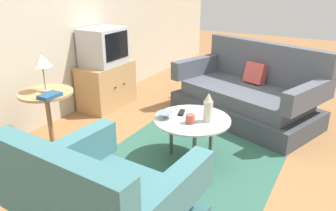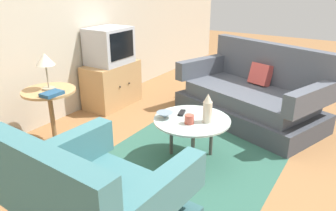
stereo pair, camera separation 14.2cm
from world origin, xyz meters
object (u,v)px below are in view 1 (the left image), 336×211
object	(u,v)px
television	(104,46)
tv_stand	(107,85)
side_table	(48,107)
mug	(190,119)
table_lamp	(42,63)
coffee_table	(192,122)
book	(50,96)
couch	(248,95)
bowl	(165,115)
vase	(208,108)
tv_remote_dark	(182,113)

from	to	relation	value
television	tv_stand	bearing A→B (deg)	-90.00
side_table	mug	size ratio (longest dim) A/B	4.67
tv_stand	table_lamp	xyz separation A→B (m)	(-1.24, -0.24, 0.62)
coffee_table	book	world-z (taller)	book
couch	table_lamp	distance (m)	2.50
couch	book	size ratio (longest dim) A/B	9.57
bowl	vase	bearing A→B (deg)	-70.97
side_table	tv_stand	bearing A→B (deg)	11.27
coffee_table	mug	xyz separation A→B (m)	(-0.10, -0.03, 0.08)
couch	bowl	xyz separation A→B (m)	(-1.44, 0.40, 0.18)
vase	couch	bearing A→B (deg)	-0.61
television	table_lamp	bearing A→B (deg)	-168.73
tv_stand	bowl	bearing A→B (deg)	-121.28
tv_stand	tv_remote_dark	bearing A→B (deg)	-114.57
tv_remote_dark	vase	bearing A→B (deg)	-115.23
vase	book	bearing A→B (deg)	113.10
table_lamp	mug	bearing A→B (deg)	-75.78
tv_stand	book	distance (m)	1.46
television	mug	xyz separation A→B (m)	(-0.87, -1.73, -0.36)
table_lamp	mug	xyz separation A→B (m)	(0.37, -1.48, -0.43)
mug	bowl	bearing A→B (deg)	93.01
coffee_table	vase	bearing A→B (deg)	-83.07
television	table_lamp	xyz separation A→B (m)	(-1.24, -0.25, 0.07)
tv_stand	tv_remote_dark	world-z (taller)	tv_stand
coffee_table	side_table	size ratio (longest dim) A/B	1.19
mug	coffee_table	bearing A→B (deg)	14.20
television	tv_remote_dark	size ratio (longest dim) A/B	3.84
television	table_lamp	distance (m)	1.27
tv_stand	television	world-z (taller)	television
table_lamp	bowl	size ratio (longest dim) A/B	2.34
tv_stand	table_lamp	world-z (taller)	table_lamp
bowl	book	world-z (taller)	book
coffee_table	book	size ratio (longest dim) A/B	3.56
vase	tv_remote_dark	bearing A→B (deg)	81.58
vase	bowl	xyz separation A→B (m)	(-0.13, 0.39, -0.11)
tv_stand	book	bearing A→B (deg)	-162.67
couch	television	distance (m)	2.02
side_table	television	size ratio (longest dim) A/B	1.09
vase	tv_remote_dark	distance (m)	0.33
book	tv_stand	bearing A→B (deg)	17.97
coffee_table	side_table	bearing A→B (deg)	108.86
couch	vase	size ratio (longest dim) A/B	7.04
coffee_table	mug	distance (m)	0.13
tv_stand	couch	bearing A→B (deg)	-73.29
tv_stand	television	distance (m)	0.55
tv_remote_dark	side_table	bearing A→B (deg)	96.49
tv_remote_dark	bowl	bearing A→B (deg)	137.44
bowl	side_table	bearing A→B (deg)	107.37
mug	bowl	distance (m)	0.26
couch	tv_remote_dark	xyz separation A→B (m)	(-1.26, 0.32, 0.16)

